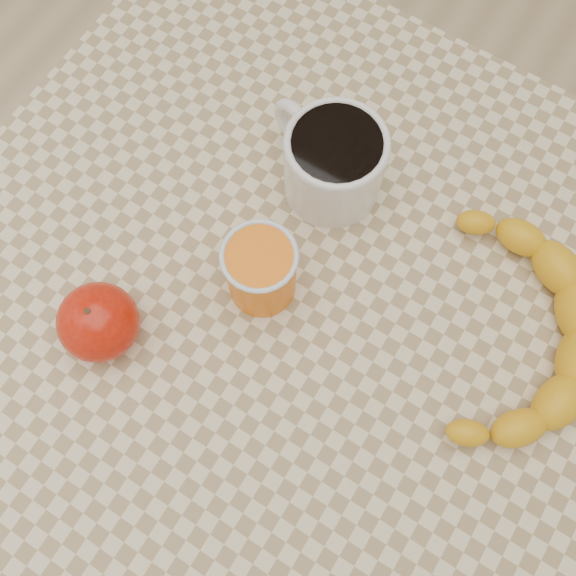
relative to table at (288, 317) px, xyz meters
The scene contains 6 objects.
ground 0.66m from the table, ahead, with size 3.00×3.00×0.00m, color tan.
table is the anchor object (origin of this frame).
coffee_mug 0.20m from the table, 102.43° to the left, with size 0.16×0.14×0.09m.
orange_juice_glass 0.14m from the table, 166.61° to the right, with size 0.08×0.08×0.09m.
apple 0.23m from the table, 135.38° to the right, with size 0.09×0.09×0.08m.
banana 0.26m from the table, 20.00° to the left, with size 0.28×0.35×0.05m, color gold, non-canonical shape.
Camera 1 is at (0.12, -0.19, 1.40)m, focal length 40.00 mm.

